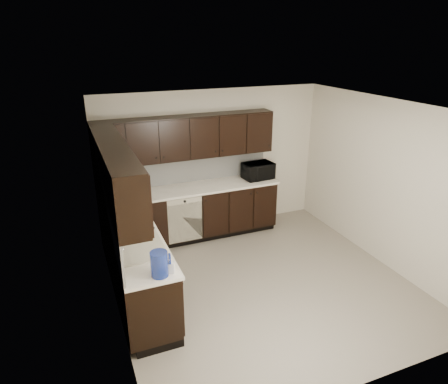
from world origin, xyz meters
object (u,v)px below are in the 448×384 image
object	(u,v)px
microwave	(258,171)
blue_pitcher	(159,264)
storage_bin	(129,225)
sink	(141,251)
toaster_oven	(116,191)

from	to	relation	value
microwave	blue_pitcher	distance (m)	3.35
microwave	blue_pitcher	size ratio (longest dim) A/B	1.85
microwave	storage_bin	size ratio (longest dim) A/B	1.19
sink	blue_pitcher	world-z (taller)	blue_pitcher
toaster_oven	blue_pitcher	bearing A→B (deg)	-106.50
sink	blue_pitcher	distance (m)	0.72
microwave	toaster_oven	size ratio (longest dim) A/B	1.44
sink	microwave	bearing A→B (deg)	34.86
toaster_oven	storage_bin	distance (m)	1.22
storage_bin	blue_pitcher	bearing A→B (deg)	-84.05
microwave	storage_bin	bearing A→B (deg)	-159.47
microwave	toaster_oven	bearing A→B (deg)	174.33
toaster_oven	sink	bearing A→B (deg)	-107.96
blue_pitcher	toaster_oven	bearing A→B (deg)	82.27
toaster_oven	storage_bin	world-z (taller)	toaster_oven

